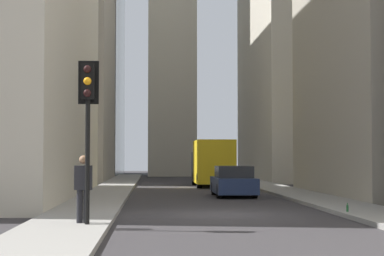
{
  "coord_description": "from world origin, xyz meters",
  "views": [
    {
      "loc": [
        -21.24,
        2.32,
        1.81
      ],
      "look_at": [
        12.53,
        0.34,
        3.29
      ],
      "focal_mm": 62.86,
      "sensor_mm": 36.0,
      "label": 1
    }
  ],
  "objects_px": {
    "traffic_light_foreground": "(88,103)",
    "discarded_bottle": "(347,208)",
    "delivery_truck": "(212,163)",
    "pedestrian": "(83,186)",
    "sedan_navy": "(233,182)"
  },
  "relations": [
    {
      "from": "sedan_navy",
      "to": "pedestrian",
      "type": "relative_size",
      "value": 2.5
    },
    {
      "from": "sedan_navy",
      "to": "pedestrian",
      "type": "xyz_separation_m",
      "value": [
        -13.53,
        5.49,
        0.41
      ]
    },
    {
      "from": "sedan_navy",
      "to": "discarded_bottle",
      "type": "height_order",
      "value": "sedan_navy"
    },
    {
      "from": "delivery_truck",
      "to": "pedestrian",
      "type": "relative_size",
      "value": 3.76
    },
    {
      "from": "delivery_truck",
      "to": "traffic_light_foreground",
      "type": "bearing_deg",
      "value": 167.83
    },
    {
      "from": "delivery_truck",
      "to": "pedestrian",
      "type": "bearing_deg",
      "value": 167.35
    },
    {
      "from": "delivery_truck",
      "to": "pedestrian",
      "type": "distance_m",
      "value": 25.06
    },
    {
      "from": "sedan_navy",
      "to": "traffic_light_foreground",
      "type": "height_order",
      "value": "traffic_light_foreground"
    },
    {
      "from": "sedan_navy",
      "to": "pedestrian",
      "type": "bearing_deg",
      "value": 157.93
    },
    {
      "from": "pedestrian",
      "to": "discarded_bottle",
      "type": "bearing_deg",
      "value": -68.4
    },
    {
      "from": "sedan_navy",
      "to": "pedestrian",
      "type": "height_order",
      "value": "pedestrian"
    },
    {
      "from": "delivery_truck",
      "to": "sedan_navy",
      "type": "distance_m",
      "value": 10.95
    },
    {
      "from": "sedan_navy",
      "to": "discarded_bottle",
      "type": "bearing_deg",
      "value": -167.86
    },
    {
      "from": "sedan_navy",
      "to": "traffic_light_foreground",
      "type": "bearing_deg",
      "value": 158.93
    },
    {
      "from": "traffic_light_foreground",
      "to": "discarded_bottle",
      "type": "distance_m",
      "value": 8.83
    }
  ]
}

